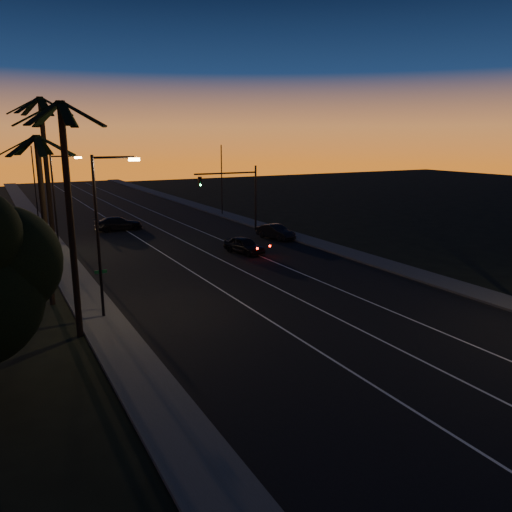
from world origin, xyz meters
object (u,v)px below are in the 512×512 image
cross_car (119,224)px  right_car (276,232)px  signal_mast (236,187)px  lead_car (244,245)px

cross_car → right_car: bearing=-44.1°
signal_mast → right_car: (1.86, -5.12, -4.05)m
lead_car → cross_car: cross_car is taller
signal_mast → right_car: bearing=-70.0°
signal_mast → lead_car: signal_mast is taller
lead_car → cross_car: 17.87m
signal_mast → cross_car: bearing=146.5°
lead_car → right_car: bearing=36.5°
right_car → cross_car: cross_car is taller
lead_car → cross_car: (-6.96, 16.46, 0.03)m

